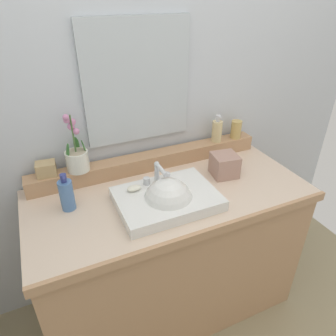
{
  "coord_description": "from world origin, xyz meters",
  "views": [
    {
      "loc": [
        -0.53,
        -1.15,
        1.73
      ],
      "look_at": [
        -0.02,
        -0.02,
        1.0
      ],
      "focal_mm": 33.08,
      "sensor_mm": 36.0,
      "label": 1
    }
  ],
  "objects": [
    {
      "name": "soap_bar",
      "position": [
        -0.18,
        0.01,
        0.91
      ],
      "size": [
        0.07,
        0.04,
        0.02
      ],
      "primitive_type": "ellipsoid",
      "color": "silver",
      "rests_on": "sink_basin"
    },
    {
      "name": "trinket_box",
      "position": [
        -0.54,
        0.27,
        0.96
      ],
      "size": [
        0.1,
        0.08,
        0.07
      ],
      "primitive_type": "cube",
      "rotation": [
        0.0,
        0.0,
        -0.09
      ],
      "color": "tan",
      "rests_on": "back_ledge"
    },
    {
      "name": "tissue_box",
      "position": [
        0.33,
        0.03,
        0.9
      ],
      "size": [
        0.15,
        0.15,
        0.12
      ],
      "primitive_type": "cube",
      "rotation": [
        0.0,
        0.0,
        -0.15
      ],
      "color": "tan",
      "rests_on": "vanity_cabinet"
    },
    {
      "name": "potted_plant",
      "position": [
        -0.39,
        0.26,
        1.0
      ],
      "size": [
        0.11,
        0.12,
        0.31
      ],
      "color": "silver",
      "rests_on": "back_ledge"
    },
    {
      "name": "soap_dispenser",
      "position": [
        0.42,
        0.26,
        0.99
      ],
      "size": [
        0.06,
        0.06,
        0.16
      ],
      "color": "#D9C288",
      "rests_on": "back_ledge"
    },
    {
      "name": "wall_back",
      "position": [
        0.0,
        0.43,
        1.38
      ],
      "size": [
        2.94,
        0.2,
        2.76
      ],
      "primitive_type": "cube",
      "color": "silver",
      "rests_on": "ground"
    },
    {
      "name": "mirror",
      "position": [
        -0.03,
        0.32,
        1.31
      ],
      "size": [
        0.56,
        0.02,
        0.61
      ],
      "primitive_type": "cube",
      "color": "silver"
    },
    {
      "name": "vanity_cabinet",
      "position": [
        0.0,
        -0.0,
        0.42
      ],
      "size": [
        1.39,
        0.66,
        0.84
      ],
      "color": "tan",
      "rests_on": "ground"
    },
    {
      "name": "back_ledge",
      "position": [
        0.0,
        0.26,
        0.88
      ],
      "size": [
        1.31,
        0.09,
        0.08
      ],
      "primitive_type": "cube",
      "color": "tan",
      "rests_on": "vanity_cabinet"
    },
    {
      "name": "floor",
      "position": [
        0.0,
        0.0,
        -0.05
      ],
      "size": [
        2.94,
        3.82,
        0.1
      ],
      "primitive_type": "cube",
      "color": "#988A67",
      "rests_on": "ground"
    },
    {
      "name": "tumbler_cup",
      "position": [
        0.56,
        0.25,
        0.98
      ],
      "size": [
        0.06,
        0.06,
        0.11
      ],
      "primitive_type": "cylinder",
      "color": "tan",
      "rests_on": "back_ledge"
    },
    {
      "name": "lotion_bottle",
      "position": [
        -0.48,
        0.07,
        0.92
      ],
      "size": [
        0.06,
        0.07,
        0.18
      ],
      "color": "#4E77AD",
      "rests_on": "vanity_cabinet"
    },
    {
      "name": "sink_basin",
      "position": [
        -0.05,
        -0.09,
        0.86
      ],
      "size": [
        0.47,
        0.33,
        0.27
      ],
      "color": "white",
      "rests_on": "vanity_cabinet"
    }
  ]
}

